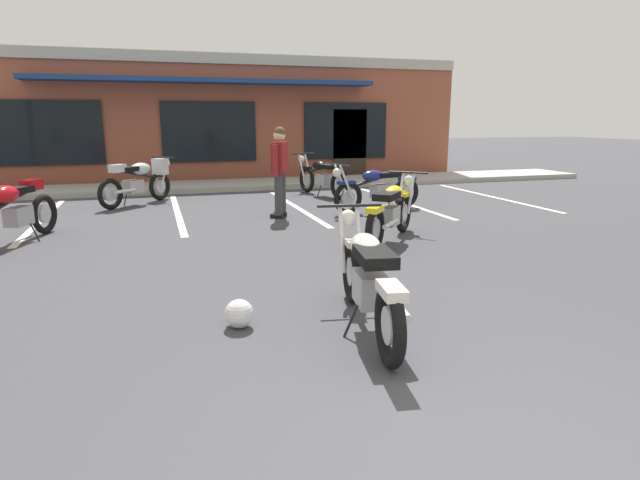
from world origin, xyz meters
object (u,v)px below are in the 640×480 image
object	(u,v)px
motorcycle_foreground_classic	(368,278)
motorcycle_blue_standard	(391,211)
motorcycle_red_sportbike	(9,210)
motorcycle_silver_naked	(322,177)
helmet_on_pavement	(239,314)
motorcycle_green_cafe_racer	(377,188)
motorcycle_black_cruiser	(140,180)
person_in_shorts_foreground	(280,167)

from	to	relation	value
motorcycle_foreground_classic	motorcycle_blue_standard	bearing A→B (deg)	61.96
motorcycle_blue_standard	motorcycle_red_sportbike	bearing A→B (deg)	165.72
motorcycle_silver_naked	helmet_on_pavement	xyz separation A→B (m)	(-3.20, -7.71, -0.33)
motorcycle_blue_standard	motorcycle_green_cafe_racer	xyz separation A→B (m)	(0.86, 2.52, 0.00)
motorcycle_green_cafe_racer	motorcycle_foreground_classic	bearing A→B (deg)	-114.05
motorcycle_black_cruiser	motorcycle_silver_naked	bearing A→B (deg)	0.37
motorcycle_black_cruiser	person_in_shorts_foreground	world-z (taller)	person_in_shorts_foreground
motorcycle_blue_standard	motorcycle_green_cafe_racer	world-z (taller)	same
motorcycle_foreground_classic	person_in_shorts_foreground	world-z (taller)	person_in_shorts_foreground
motorcycle_silver_naked	motorcycle_blue_standard	xyz separation A→B (m)	(-0.47, -4.95, 0.00)
motorcycle_black_cruiser	person_in_shorts_foreground	bearing A→B (deg)	-44.67
motorcycle_black_cruiser	motorcycle_green_cafe_racer	world-z (taller)	same
motorcycle_red_sportbike	helmet_on_pavement	xyz separation A→B (m)	(2.68, -4.14, -0.40)
motorcycle_silver_naked	helmet_on_pavement	bearing A→B (deg)	-112.54
helmet_on_pavement	motorcycle_green_cafe_racer	bearing A→B (deg)	55.76
motorcycle_black_cruiser	motorcycle_green_cafe_racer	bearing A→B (deg)	-28.00
motorcycle_silver_naked	person_in_shorts_foreground	bearing A→B (deg)	-122.49
motorcycle_foreground_classic	person_in_shorts_foreground	size ratio (longest dim) A/B	1.25
person_in_shorts_foreground	motorcycle_red_sportbike	bearing A→B (deg)	-166.27
helmet_on_pavement	motorcycle_blue_standard	bearing A→B (deg)	45.24
motorcycle_green_cafe_racer	person_in_shorts_foreground	bearing A→B (deg)	-177.34
motorcycle_silver_naked	motorcycle_red_sportbike	bearing A→B (deg)	-148.72
motorcycle_red_sportbike	helmet_on_pavement	size ratio (longest dim) A/B	7.70
motorcycle_foreground_classic	motorcycle_silver_naked	size ratio (longest dim) A/B	1.01
motorcycle_foreground_classic	motorcycle_red_sportbike	xyz separation A→B (m)	(-3.76, 4.49, 0.07)
motorcycle_foreground_classic	motorcycle_blue_standard	distance (m)	3.52
motorcycle_silver_naked	motorcycle_blue_standard	bearing A→B (deg)	-95.37
motorcycle_green_cafe_racer	motorcycle_black_cruiser	bearing A→B (deg)	152.00
motorcycle_black_cruiser	motorcycle_red_sportbike	bearing A→B (deg)	-116.12
person_in_shorts_foreground	motorcycle_blue_standard	bearing A→B (deg)	-64.69
motorcycle_foreground_classic	motorcycle_green_cafe_racer	world-z (taller)	same
motorcycle_foreground_classic	motorcycle_green_cafe_racer	bearing A→B (deg)	65.95
helmet_on_pavement	motorcycle_red_sportbike	bearing A→B (deg)	122.94
motorcycle_blue_standard	person_in_shorts_foreground	xyz separation A→B (m)	(-1.15, 2.42, 0.49)
motorcycle_red_sportbike	helmet_on_pavement	bearing A→B (deg)	-57.06
motorcycle_silver_naked	motorcycle_green_cafe_racer	size ratio (longest dim) A/B	1.00
motorcycle_red_sportbike	person_in_shorts_foreground	bearing A→B (deg)	13.73
motorcycle_black_cruiser	person_in_shorts_foreground	distance (m)	3.59
motorcycle_foreground_classic	motorcycle_black_cruiser	distance (m)	8.29
motorcycle_foreground_classic	motorcycle_green_cafe_racer	xyz separation A→B (m)	(2.51, 5.63, 0.00)
motorcycle_black_cruiser	helmet_on_pavement	bearing A→B (deg)	-83.01
motorcycle_black_cruiser	helmet_on_pavement	size ratio (longest dim) A/B	6.50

